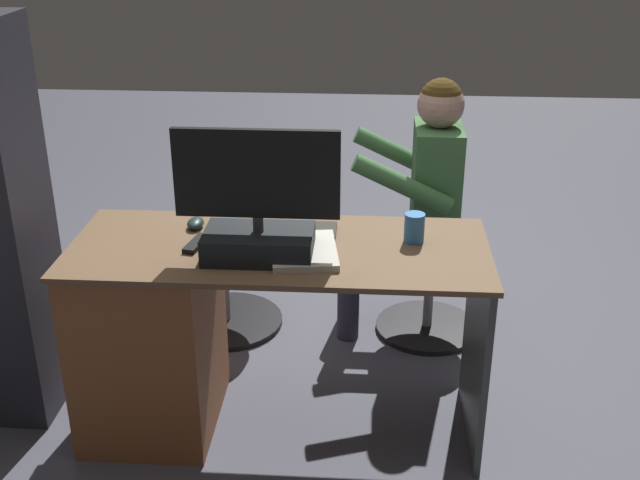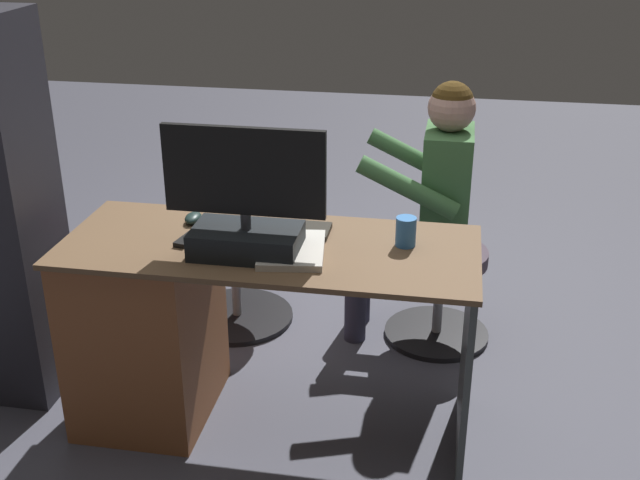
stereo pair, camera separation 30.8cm
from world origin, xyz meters
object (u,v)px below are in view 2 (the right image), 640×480
monitor (246,215)px  teddy_bear (233,206)px  desk (169,322)px  cup (406,232)px  visitor_chair (439,285)px  keyboard (273,228)px  tv_remote (189,238)px  office_chair_teddy (235,272)px  person (427,194)px  computer_mouse (193,218)px

monitor → teddy_bear: bearing=-70.6°
teddy_bear → desk: bearing=86.4°
cup → visitor_chair: cup is taller
desk → keyboard: (-0.39, -0.12, 0.37)m
keyboard → teddy_bear: keyboard is taller
visitor_chair → keyboard: bearing=45.6°
desk → cup: cup is taller
tv_remote → office_chair_teddy: tv_remote is taller
desk → office_chair_teddy: (-0.05, -0.74, -0.15)m
keyboard → person: size_ratio=0.35×
cup → visitor_chair: size_ratio=0.22×
teddy_bear → person: 0.88m
office_chair_teddy → person: (-0.87, -0.00, 0.45)m
computer_mouse → visitor_chair: computer_mouse is taller
monitor → visitor_chair: (-0.66, -0.83, -0.63)m
monitor → tv_remote: monitor is taller
monitor → computer_mouse: (0.27, -0.23, -0.12)m
desk → monitor: (-0.34, 0.08, 0.50)m
keyboard → computer_mouse: size_ratio=4.38×
computer_mouse → office_chair_teddy: bearing=-87.4°
tv_remote → visitor_chair: 1.28m
keyboard → cup: (-0.49, 0.05, 0.04)m
cup → teddy_bear: (0.83, -0.68, -0.23)m
computer_mouse → person: bearing=-144.5°
computer_mouse → tv_remote: computer_mouse is taller
keyboard → office_chair_teddy: size_ratio=0.78×
monitor → tv_remote: size_ratio=3.67×
desk → monitor: 0.61m
tv_remote → teddy_bear: 0.80m
desk → keyboard: bearing=-162.6°
keyboard → tv_remote: size_ratio=2.80×
office_chair_teddy → visitor_chair: size_ratio=1.12×
tv_remote → office_chair_teddy: size_ratio=0.28×
keyboard → monitor: bearing=78.1°
monitor → cup: size_ratio=5.21×
cup → keyboard: bearing=-5.6°
monitor → keyboard: 0.25m
monitor → office_chair_teddy: 1.09m
person → teddy_bear: bearing=-0.5°
keyboard → visitor_chair: 1.01m
visitor_chair → office_chair_teddy: bearing=0.3°
visitor_chair → tv_remote: bearing=40.7°
monitor → visitor_chair: monitor is taller
office_chair_teddy → teddy_bear: (0.00, -0.01, 0.33)m
desk → computer_mouse: size_ratio=15.41×
teddy_bear → visitor_chair: bearing=179.6°
cup → office_chair_teddy: size_ratio=0.20×
cup → visitor_chair: 0.88m
visitor_chair → teddy_bear: bearing=-0.4°
desk → teddy_bear: teddy_bear is taller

